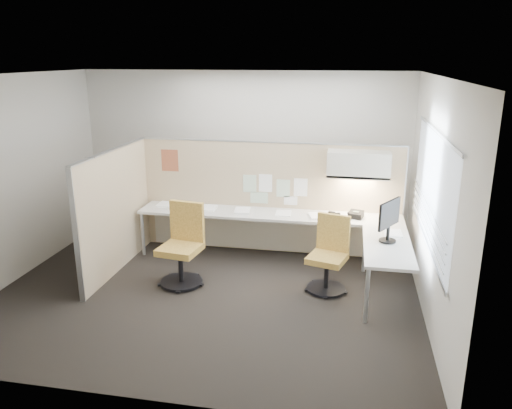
% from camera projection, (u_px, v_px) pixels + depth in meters
% --- Properties ---
extents(floor, '(5.50, 4.50, 0.01)m').
position_uv_depth(floor, '(209.00, 291.00, 6.69)').
color(floor, black).
rests_on(floor, ground).
extents(ceiling, '(5.50, 4.50, 0.01)m').
position_uv_depth(ceiling, '(202.00, 75.00, 5.89)').
color(ceiling, white).
rests_on(ceiling, wall_back).
extents(wall_back, '(5.50, 0.02, 2.80)m').
position_uv_depth(wall_back, '(243.00, 156.00, 8.41)').
color(wall_back, beige).
rests_on(wall_back, ground).
extents(wall_front, '(5.50, 0.02, 2.80)m').
position_uv_depth(wall_front, '(130.00, 258.00, 4.17)').
color(wall_front, beige).
rests_on(wall_front, ground).
extents(wall_left, '(0.02, 4.50, 2.80)m').
position_uv_depth(wall_left, '(11.00, 180.00, 6.79)').
color(wall_left, beige).
rests_on(wall_left, ground).
extents(wall_right, '(0.02, 4.50, 2.80)m').
position_uv_depth(wall_right, '(433.00, 201.00, 5.80)').
color(wall_right, beige).
rests_on(wall_right, ground).
extents(window_pane, '(0.01, 2.80, 1.30)m').
position_uv_depth(window_pane, '(432.00, 189.00, 5.76)').
color(window_pane, '#AAB6C6').
rests_on(window_pane, wall_right).
extents(partition_back, '(4.10, 0.06, 1.75)m').
position_uv_depth(partition_back, '(269.00, 198.00, 7.85)').
color(partition_back, tan).
rests_on(partition_back, floor).
extents(partition_left, '(0.06, 2.20, 1.75)m').
position_uv_depth(partition_left, '(116.00, 211.00, 7.18)').
color(partition_left, tan).
rests_on(partition_left, floor).
extents(desk, '(4.00, 2.07, 0.73)m').
position_uv_depth(desk, '(289.00, 225.00, 7.41)').
color(desk, beige).
rests_on(desk, floor).
extents(overhead_bin, '(0.90, 0.36, 0.38)m').
position_uv_depth(overhead_bin, '(359.00, 164.00, 7.23)').
color(overhead_bin, beige).
rests_on(overhead_bin, partition_back).
extents(task_light_strip, '(0.60, 0.06, 0.02)m').
position_uv_depth(task_light_strip, '(358.00, 179.00, 7.29)').
color(task_light_strip, '#FFEABF').
rests_on(task_light_strip, overhead_bin).
extents(pinned_papers, '(1.01, 0.00, 0.47)m').
position_uv_depth(pinned_papers, '(274.00, 189.00, 7.76)').
color(pinned_papers, '#8CBF8C').
rests_on(pinned_papers, partition_back).
extents(poster, '(0.28, 0.00, 0.35)m').
position_uv_depth(poster, '(170.00, 160.00, 7.95)').
color(poster, '#DE501C').
rests_on(poster, partition_back).
extents(chair_left, '(0.58, 0.60, 1.10)m').
position_uv_depth(chair_left, '(183.00, 247.00, 6.81)').
color(chair_left, black).
rests_on(chair_left, floor).
extents(chair_right, '(0.57, 0.59, 1.00)m').
position_uv_depth(chair_right, '(329.00, 257.00, 6.62)').
color(chair_right, black).
rests_on(chair_right, floor).
extents(monitor, '(0.29, 0.47, 0.55)m').
position_uv_depth(monitor, '(389.00, 218.00, 6.31)').
color(monitor, black).
rests_on(monitor, desk).
extents(phone, '(0.25, 0.24, 0.12)m').
position_uv_depth(phone, '(356.00, 215.00, 7.32)').
color(phone, black).
rests_on(phone, desk).
extents(stapler, '(0.15, 0.08, 0.05)m').
position_uv_depth(stapler, '(335.00, 215.00, 7.41)').
color(stapler, black).
rests_on(stapler, desk).
extents(tape_dispenser, '(0.11, 0.09, 0.06)m').
position_uv_depth(tape_dispenser, '(332.00, 214.00, 7.44)').
color(tape_dispenser, black).
rests_on(tape_dispenser, desk).
extents(coat_hook, '(0.18, 0.44, 1.32)m').
position_uv_depth(coat_hook, '(86.00, 184.00, 6.49)').
color(coat_hook, silver).
rests_on(coat_hook, partition_left).
extents(paper_stack_0, '(0.27, 0.33, 0.03)m').
position_uv_depth(paper_stack_0, '(179.00, 207.00, 7.84)').
color(paper_stack_0, white).
rests_on(paper_stack_0, desk).
extents(paper_stack_1, '(0.24, 0.30, 0.02)m').
position_uv_depth(paper_stack_1, '(209.00, 208.00, 7.79)').
color(paper_stack_1, white).
rests_on(paper_stack_1, desk).
extents(paper_stack_2, '(0.26, 0.32, 0.04)m').
position_uv_depth(paper_stack_2, '(242.00, 211.00, 7.62)').
color(paper_stack_2, white).
rests_on(paper_stack_2, desk).
extents(paper_stack_3, '(0.25, 0.31, 0.01)m').
position_uv_depth(paper_stack_3, '(283.00, 213.00, 7.54)').
color(paper_stack_3, white).
rests_on(paper_stack_3, desk).
extents(paper_stack_4, '(0.30, 0.35, 0.03)m').
position_uv_depth(paper_stack_4, '(317.00, 216.00, 7.39)').
color(paper_stack_4, white).
rests_on(paper_stack_4, desk).
extents(paper_stack_5, '(0.24, 0.31, 0.02)m').
position_uv_depth(paper_stack_5, '(393.00, 233.00, 6.68)').
color(paper_stack_5, white).
rests_on(paper_stack_5, desk).
extents(paper_stack_6, '(0.23, 0.30, 0.02)m').
position_uv_depth(paper_stack_6, '(166.00, 204.00, 7.98)').
color(paper_stack_6, white).
rests_on(paper_stack_6, desk).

